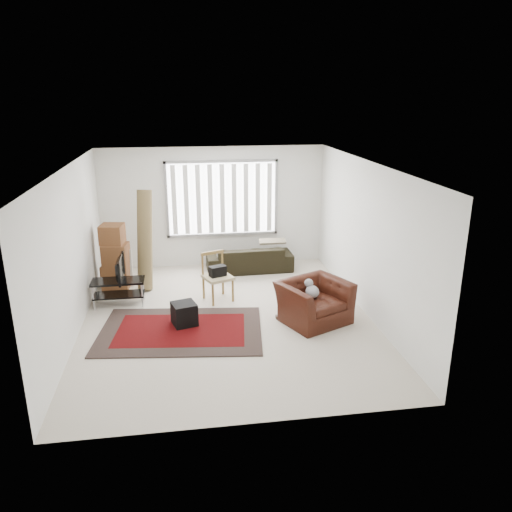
{
  "coord_description": "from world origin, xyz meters",
  "views": [
    {
      "loc": [
        -0.71,
        -8.04,
        3.8
      ],
      "look_at": [
        0.55,
        0.26,
        1.05
      ],
      "focal_mm": 35.0,
      "sensor_mm": 36.0,
      "label": 1
    }
  ],
  "objects": [
    {
      "name": "white_flatpack",
      "position": [
        -2.07,
        1.92,
        0.38
      ],
      "size": [
        0.6,
        0.22,
        0.76
      ],
      "primitive_type": "cube",
      "rotation": [
        -0.16,
        0.0,
        0.02
      ],
      "color": "silver",
      "rests_on": "ground"
    },
    {
      "name": "armchair",
      "position": [
        1.48,
        -0.33,
        0.41
      ],
      "size": [
        1.41,
        1.34,
        0.82
      ],
      "rotation": [
        0.0,
        0.0,
        0.43
      ],
      "color": "#37140B",
      "rests_on": "ground"
    },
    {
      "name": "persian_rug",
      "position": [
        -0.82,
        -0.38,
        0.01
      ],
      "size": [
        2.88,
        2.1,
        0.02
      ],
      "color": "black",
      "rests_on": "ground"
    },
    {
      "name": "tv",
      "position": [
        -1.95,
        0.93,
        0.71
      ],
      "size": [
        0.1,
        0.79,
        0.45
      ],
      "primitive_type": "imported",
      "rotation": [
        0.0,
        0.0,
        1.57
      ],
      "color": "black",
      "rests_on": "tv_stand"
    },
    {
      "name": "room",
      "position": [
        0.03,
        0.51,
        1.76
      ],
      "size": [
        6.0,
        6.02,
        2.71
      ],
      "color": "beige",
      "rests_on": "ground"
    },
    {
      "name": "moving_boxes",
      "position": [
        -2.09,
        1.86,
        0.61
      ],
      "size": [
        0.6,
        0.57,
        1.31
      ],
      "color": "brown",
      "rests_on": "ground"
    },
    {
      "name": "side_chair",
      "position": [
        -0.1,
        0.88,
        0.51
      ],
      "size": [
        0.64,
        0.64,
        0.93
      ],
      "rotation": [
        0.0,
        0.0,
        0.38
      ],
      "color": "tan",
      "rests_on": "ground"
    },
    {
      "name": "tv_stand",
      "position": [
        -1.95,
        0.93,
        0.35
      ],
      "size": [
        0.97,
        0.44,
        0.49
      ],
      "color": "black",
      "rests_on": "ground"
    },
    {
      "name": "subwoofer",
      "position": [
        -0.75,
        -0.16,
        0.21
      ],
      "size": [
        0.48,
        0.48,
        0.38
      ],
      "primitive_type": "cube",
      "rotation": [
        0.0,
        0.0,
        0.28
      ],
      "color": "black",
      "rests_on": "persian_rug"
    },
    {
      "name": "rolled_rug",
      "position": [
        -1.47,
        1.74,
        1.01
      ],
      "size": [
        0.46,
        0.71,
        2.01
      ],
      "primitive_type": "cylinder",
      "rotation": [
        -0.18,
        0.0,
        -0.26
      ],
      "color": "brown",
      "rests_on": "ground"
    },
    {
      "name": "sofa",
      "position": [
        0.74,
        2.45,
        0.36
      ],
      "size": [
        1.91,
        0.86,
        0.73
      ],
      "primitive_type": "imported",
      "rotation": [
        0.0,
        0.0,
        3.16
      ],
      "color": "black",
      "rests_on": "ground"
    }
  ]
}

